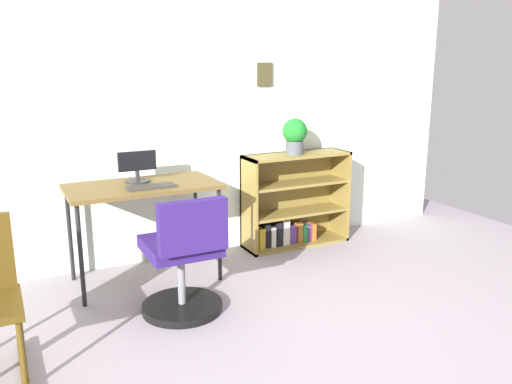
{
  "coord_description": "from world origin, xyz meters",
  "views": [
    {
      "loc": [
        -1.4,
        -1.9,
        1.57
      ],
      "look_at": [
        0.23,
        1.32,
        0.68
      ],
      "focal_mm": 36.98,
      "sensor_mm": 36.0,
      "label": 1
    }
  ],
  "objects": [
    {
      "name": "wall_back",
      "position": [
        0.0,
        2.15,
        1.21
      ],
      "size": [
        5.2,
        0.12,
        2.42
      ],
      "color": "silver",
      "rests_on": "ground_plane"
    },
    {
      "name": "desk",
      "position": [
        -0.48,
        1.73,
        0.67
      ],
      "size": [
        1.05,
        0.57,
        0.73
      ],
      "color": "brown",
      "rests_on": "ground_plane"
    },
    {
      "name": "monitor",
      "position": [
        -0.49,
        1.81,
        0.84
      ],
      "size": [
        0.27,
        0.18,
        0.23
      ],
      "color": "#262628",
      "rests_on": "desk"
    },
    {
      "name": "keyboard",
      "position": [
        -0.45,
        1.59,
        0.74
      ],
      "size": [
        0.33,
        0.12,
        0.02
      ],
      "primitive_type": "cube",
      "color": "#34322C",
      "rests_on": "desk"
    },
    {
      "name": "office_chair",
      "position": [
        -0.41,
        1.07,
        0.34
      ],
      "size": [
        0.52,
        0.55,
        0.8
      ],
      "color": "black",
      "rests_on": "ground_plane"
    },
    {
      "name": "bookshelf_low",
      "position": [
        0.9,
        1.96,
        0.36
      ],
      "size": [
        0.95,
        0.3,
        0.81
      ],
      "color": "olive",
      "rests_on": "ground_plane"
    },
    {
      "name": "potted_plant_on_shelf",
      "position": [
        0.88,
        1.9,
        0.98
      ],
      "size": [
        0.21,
        0.21,
        0.3
      ],
      "color": "#474C51",
      "rests_on": "bookshelf_low"
    }
  ]
}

